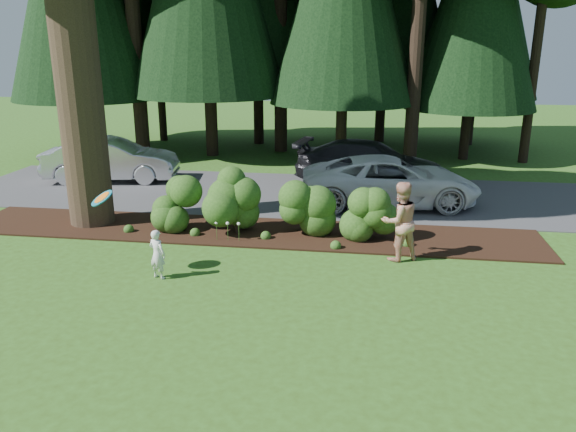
# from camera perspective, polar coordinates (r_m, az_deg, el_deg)

# --- Properties ---
(ground) EXTENTS (80.00, 80.00, 0.00)m
(ground) POSITION_cam_1_polar(r_m,az_deg,el_deg) (12.72, -7.46, -6.33)
(ground) COLOR #2E4C15
(ground) RESTS_ON ground
(mulch_bed) EXTENTS (16.00, 2.50, 0.05)m
(mulch_bed) POSITION_cam_1_polar(r_m,az_deg,el_deg) (15.65, -4.27, -1.57)
(mulch_bed) COLOR black
(mulch_bed) RESTS_ON ground
(driveway) EXTENTS (22.00, 6.00, 0.03)m
(driveway) POSITION_cam_1_polar(r_m,az_deg,el_deg) (19.64, -1.58, 2.34)
(driveway) COLOR #38383A
(driveway) RESTS_ON ground
(shrub_row) EXTENTS (6.53, 1.60, 1.61)m
(shrub_row) POSITION_cam_1_polar(r_m,az_deg,el_deg) (15.16, -1.59, 0.96)
(shrub_row) COLOR #224515
(shrub_row) RESTS_ON ground
(lily_cluster) EXTENTS (0.69, 0.09, 0.57)m
(lily_cluster) POSITION_cam_1_polar(r_m,az_deg,el_deg) (14.78, -6.16, -0.83)
(lily_cluster) COLOR #224515
(lily_cluster) RESTS_ON ground
(car_silver_wagon) EXTENTS (5.12, 2.52, 1.61)m
(car_silver_wagon) POSITION_cam_1_polar(r_m,az_deg,el_deg) (22.24, -17.53, 5.48)
(car_silver_wagon) COLOR silver
(car_silver_wagon) RESTS_ON driveway
(car_white_suv) EXTENTS (5.92, 3.34, 1.56)m
(car_white_suv) POSITION_cam_1_polar(r_m,az_deg,el_deg) (18.29, 10.36, 3.52)
(car_white_suv) COLOR white
(car_white_suv) RESTS_ON driveway
(car_dark_suv) EXTENTS (5.71, 2.96, 1.58)m
(car_dark_suv) POSITION_cam_1_polar(r_m,az_deg,el_deg) (20.91, 8.30, 5.35)
(car_dark_suv) COLOR black
(car_dark_suv) RESTS_ON driveway
(child) EXTENTS (0.48, 0.40, 1.14)m
(child) POSITION_cam_1_polar(r_m,az_deg,el_deg) (12.77, -13.13, -3.80)
(child) COLOR silver
(child) RESTS_ON ground
(adult) EXTENTS (1.17, 1.07, 1.94)m
(adult) POSITION_cam_1_polar(r_m,az_deg,el_deg) (13.64, 11.29, -0.54)
(adult) COLOR #C8461A
(adult) RESTS_ON ground
(frisbee) EXTENTS (0.56, 0.52, 0.41)m
(frisbee) POSITION_cam_1_polar(r_m,az_deg,el_deg) (12.85, -18.38, 1.74)
(frisbee) COLOR #176E83
(frisbee) RESTS_ON ground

